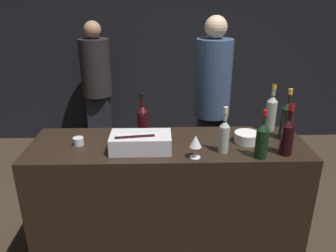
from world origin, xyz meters
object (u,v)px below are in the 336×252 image
at_px(champagne_bottle, 287,119).
at_px(ice_bin_with_bottles, 140,141).
at_px(wine_glass, 196,142).
at_px(red_wine_bottle_black_foil, 143,118).
at_px(rose_wine_bottle, 271,111).
at_px(red_wine_bottle_tall, 288,134).
at_px(red_wine_bottle_burgundy, 262,139).
at_px(candle_votive, 78,141).
at_px(person_blond_tee, 97,82).
at_px(bowl_white, 247,137).
at_px(white_wine_bottle, 224,135).
at_px(person_in_hoodie, 212,98).

bearing_deg(champagne_bottle, ice_bin_with_bottles, -171.30).
distance_m(wine_glass, red_wine_bottle_black_foil, 0.53).
height_order(wine_glass, rose_wine_bottle, rose_wine_bottle).
relative_size(red_wine_bottle_black_foil, red_wine_bottle_tall, 0.92).
bearing_deg(red_wine_bottle_burgundy, candle_votive, 169.68).
xyz_separation_m(wine_glass, person_blond_tee, (-1.02, 2.15, -0.15)).
xyz_separation_m(wine_glass, red_wine_bottle_black_foil, (-0.35, 0.40, 0.02)).
bearing_deg(ice_bin_with_bottles, red_wine_bottle_tall, -5.18).
distance_m(red_wine_bottle_tall, red_wine_bottle_burgundy, 0.18).
bearing_deg(red_wine_bottle_tall, red_wine_bottle_black_foil, 159.23).
xyz_separation_m(bowl_white, white_wine_bottle, (-0.20, -0.15, 0.09)).
distance_m(rose_wine_bottle, red_wine_bottle_black_foil, 0.99).
bearing_deg(candle_votive, rose_wine_bottle, 9.70).
height_order(ice_bin_with_bottles, person_blond_tee, person_blond_tee).
relative_size(rose_wine_bottle, red_wine_bottle_tall, 1.04).
relative_size(wine_glass, candle_votive, 2.13).
bearing_deg(person_blond_tee, bowl_white, -92.55).
height_order(candle_votive, red_wine_bottle_burgundy, red_wine_bottle_burgundy).
bearing_deg(person_blond_tee, person_in_hoodie, -75.21).
height_order(white_wine_bottle, red_wine_bottle_black_foil, red_wine_bottle_black_foil).
distance_m(bowl_white, red_wine_bottle_black_foil, 0.77).
bearing_deg(person_in_hoodie, red_wine_bottle_black_foil, -102.81).
bearing_deg(candle_votive, bowl_white, 0.62).
bearing_deg(ice_bin_with_bottles, red_wine_bottle_burgundy, -9.40).
height_order(red_wine_bottle_burgundy, person_in_hoodie, person_in_hoodie).
distance_m(white_wine_bottle, red_wine_bottle_tall, 0.41).
height_order(rose_wine_bottle, champagne_bottle, champagne_bottle).
bearing_deg(rose_wine_bottle, person_blond_tee, 134.31).
height_order(champagne_bottle, red_wine_bottle_black_foil, champagne_bottle).
relative_size(ice_bin_with_bottles, red_wine_bottle_black_foil, 1.27).
xyz_separation_m(bowl_white, red_wine_bottle_tall, (0.21, -0.19, 0.10)).
xyz_separation_m(white_wine_bottle, champagne_bottle, (0.49, 0.21, 0.03)).
distance_m(candle_votive, champagne_bottle, 1.50).
distance_m(rose_wine_bottle, white_wine_bottle, 0.58).
xyz_separation_m(champagne_bottle, person_in_hoodie, (-0.39, 0.90, -0.11)).
distance_m(rose_wine_bottle, person_in_hoodie, 0.81).
height_order(white_wine_bottle, red_wine_bottle_burgundy, red_wine_bottle_burgundy).
bearing_deg(person_in_hoodie, champagne_bottle, -39.83).
height_order(rose_wine_bottle, person_in_hoodie, person_in_hoodie).
distance_m(red_wine_bottle_black_foil, person_in_hoodie, 1.02).
distance_m(bowl_white, red_wine_bottle_burgundy, 0.25).
height_order(bowl_white, champagne_bottle, champagne_bottle).
height_order(red_wine_bottle_black_foil, red_wine_bottle_burgundy, red_wine_bottle_burgundy).
bearing_deg(champagne_bottle, person_blond_tee, 132.37).
xyz_separation_m(ice_bin_with_bottles, red_wine_bottle_black_foil, (0.01, 0.28, 0.06)).
distance_m(wine_glass, white_wine_bottle, 0.21).
bearing_deg(candle_votive, person_in_hoodie, 41.57).
relative_size(rose_wine_bottle, red_wine_bottle_black_foil, 1.13).
xyz_separation_m(ice_bin_with_bottles, bowl_white, (0.76, 0.11, -0.02)).
distance_m(ice_bin_with_bottles, red_wine_bottle_burgundy, 0.80).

